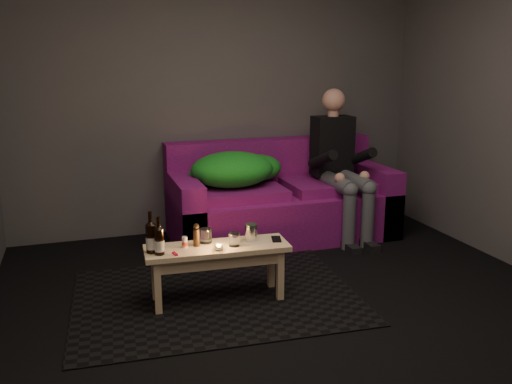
{
  "coord_description": "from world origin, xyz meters",
  "views": [
    {
      "loc": [
        -1.31,
        -2.83,
        1.65
      ],
      "look_at": [
        0.07,
        1.33,
        0.57
      ],
      "focal_mm": 38.0,
      "sensor_mm": 36.0,
      "label": 1
    }
  ],
  "objects_px": {
    "person": "(340,162)",
    "beer_bottle_a": "(151,237)",
    "sofa": "(280,202)",
    "beer_bottle_b": "(159,241)",
    "steel_cup": "(251,232)",
    "coffee_table": "(217,256)"
  },
  "relations": [
    {
      "from": "person",
      "to": "beer_bottle_a",
      "type": "relative_size",
      "value": 4.87
    },
    {
      "from": "sofa",
      "to": "beer_bottle_b",
      "type": "relative_size",
      "value": 8.01
    },
    {
      "from": "sofa",
      "to": "steel_cup",
      "type": "bearing_deg",
      "value": -119.4
    },
    {
      "from": "person",
      "to": "steel_cup",
      "type": "relative_size",
      "value": 11.6
    },
    {
      "from": "steel_cup",
      "to": "person",
      "type": "bearing_deg",
      "value": 40.52
    },
    {
      "from": "beer_bottle_a",
      "to": "coffee_table",
      "type": "bearing_deg",
      "value": -0.7
    },
    {
      "from": "person",
      "to": "coffee_table",
      "type": "xyz_separation_m",
      "value": [
        -1.46,
        -1.06,
        -0.38
      ]
    },
    {
      "from": "coffee_table",
      "to": "steel_cup",
      "type": "distance_m",
      "value": 0.29
    },
    {
      "from": "beer_bottle_b",
      "to": "steel_cup",
      "type": "height_order",
      "value": "beer_bottle_b"
    },
    {
      "from": "coffee_table",
      "to": "beer_bottle_a",
      "type": "relative_size",
      "value": 3.55
    },
    {
      "from": "beer_bottle_a",
      "to": "steel_cup",
      "type": "bearing_deg",
      "value": 2.15
    },
    {
      "from": "steel_cup",
      "to": "beer_bottle_a",
      "type": "bearing_deg",
      "value": -177.85
    },
    {
      "from": "person",
      "to": "steel_cup",
      "type": "bearing_deg",
      "value": -139.48
    },
    {
      "from": "coffee_table",
      "to": "beer_bottle_b",
      "type": "distance_m",
      "value": 0.44
    },
    {
      "from": "coffee_table",
      "to": "sofa",
      "type": "bearing_deg",
      "value": 52.87
    },
    {
      "from": "sofa",
      "to": "steel_cup",
      "type": "distance_m",
      "value": 1.38
    },
    {
      "from": "beer_bottle_b",
      "to": "steel_cup",
      "type": "distance_m",
      "value": 0.66
    },
    {
      "from": "coffee_table",
      "to": "beer_bottle_b",
      "type": "xyz_separation_m",
      "value": [
        -0.4,
        -0.05,
        0.17
      ]
    },
    {
      "from": "sofa",
      "to": "coffee_table",
      "type": "relative_size",
      "value": 2.06
    },
    {
      "from": "sofa",
      "to": "coffee_table",
      "type": "xyz_separation_m",
      "value": [
        -0.93,
        -1.23,
        0.01
      ]
    },
    {
      "from": "beer_bottle_b",
      "to": "beer_bottle_a",
      "type": "bearing_deg",
      "value": 129.27
    },
    {
      "from": "person",
      "to": "steel_cup",
      "type": "height_order",
      "value": "person"
    }
  ]
}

